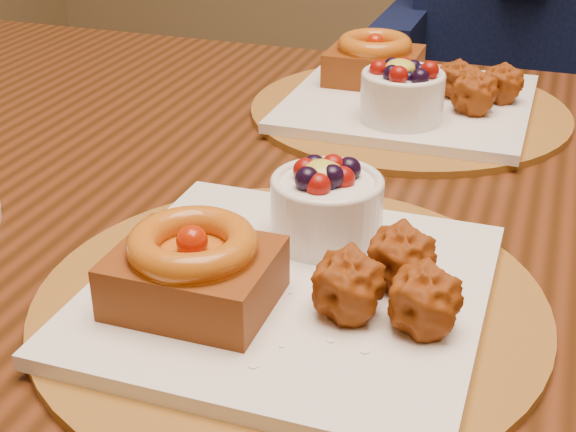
% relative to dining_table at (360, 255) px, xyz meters
% --- Properties ---
extents(dining_table, '(1.60, 0.90, 0.76)m').
position_rel_dining_table_xyz_m(dining_table, '(0.00, 0.00, 0.00)').
color(dining_table, '#311909').
rests_on(dining_table, ground).
extents(place_setting_near, '(0.38, 0.38, 0.09)m').
position_rel_dining_table_xyz_m(place_setting_near, '(-0.00, -0.21, 0.10)').
color(place_setting_near, brown).
rests_on(place_setting_near, dining_table).
extents(place_setting_far, '(0.38, 0.38, 0.09)m').
position_rel_dining_table_xyz_m(place_setting_far, '(-0.00, 0.21, 0.10)').
color(place_setting_far, brown).
rests_on(place_setting_far, dining_table).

